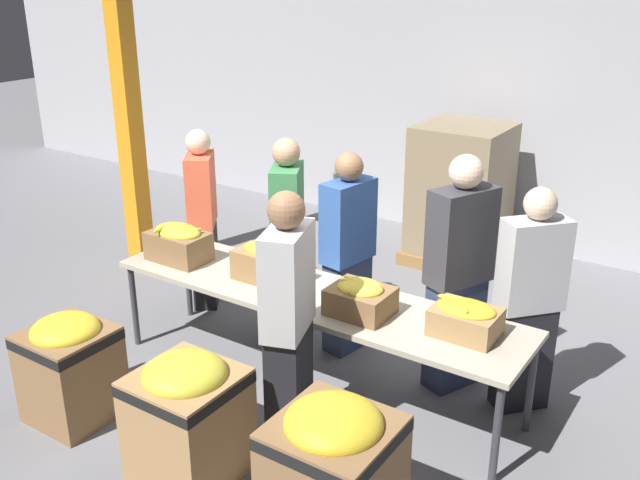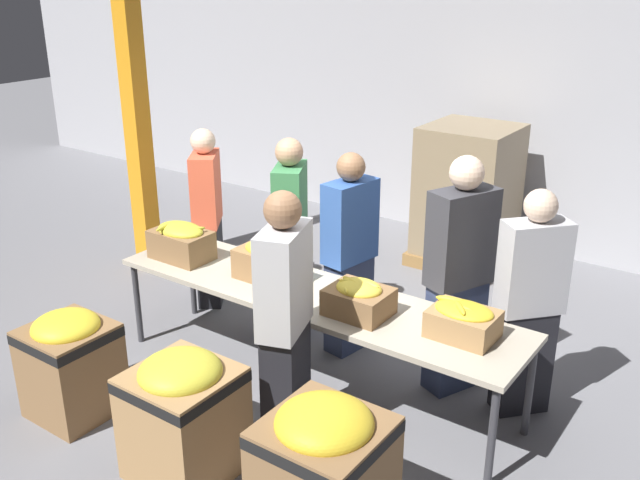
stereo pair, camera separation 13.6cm
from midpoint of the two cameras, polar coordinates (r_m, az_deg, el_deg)
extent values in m
plane|color=slate|center=(5.52, -1.36, -11.31)|extent=(30.00, 30.00, 0.00)
cube|color=#A8A8AD|center=(7.93, 13.98, 13.65)|extent=(16.00, 0.08, 4.00)
cube|color=#B2A893|center=(5.16, -1.43, -4.48)|extent=(3.21, 0.75, 0.04)
cylinder|color=#38383D|center=(6.07, -15.26, -5.08)|extent=(0.05, 0.05, 0.71)
cylinder|color=#38383D|center=(4.50, 13.07, -14.91)|extent=(0.05, 0.05, 0.71)
cylinder|color=#38383D|center=(6.45, -11.11, -3.07)|extent=(0.05, 0.05, 0.71)
cylinder|color=#38383D|center=(5.01, 15.75, -11.13)|extent=(0.05, 0.05, 0.71)
cube|color=olive|center=(5.80, -11.91, -0.50)|extent=(0.48, 0.31, 0.23)
ellipsoid|color=gold|center=(5.75, -12.00, 0.65)|extent=(0.42, 0.28, 0.12)
ellipsoid|color=gold|center=(5.67, -10.99, 0.67)|extent=(0.12, 0.21, 0.05)
ellipsoid|color=gold|center=(5.75, -13.23, 0.93)|extent=(0.08, 0.22, 0.04)
cube|color=olive|center=(5.33, -4.99, -2.12)|extent=(0.50, 0.27, 0.23)
ellipsoid|color=gold|center=(5.28, -5.04, -0.89)|extent=(0.39, 0.21, 0.13)
ellipsoid|color=gold|center=(5.29, -5.17, -0.27)|extent=(0.18, 0.11, 0.04)
ellipsoid|color=gold|center=(5.14, -4.27, -0.94)|extent=(0.22, 0.09, 0.05)
ellipsoid|color=gold|center=(5.26, -5.46, -0.43)|extent=(0.15, 0.08, 0.04)
ellipsoid|color=gold|center=(5.20, -5.27, -0.67)|extent=(0.21, 0.09, 0.05)
cube|color=olive|center=(4.83, 2.43, -4.91)|extent=(0.41, 0.34, 0.18)
ellipsoid|color=yellow|center=(4.79, 2.45, -3.84)|extent=(0.32, 0.27, 0.11)
ellipsoid|color=yellow|center=(4.80, 1.86, -3.31)|extent=(0.19, 0.11, 0.04)
ellipsoid|color=yellow|center=(4.80, 1.84, -3.29)|extent=(0.19, 0.11, 0.05)
ellipsoid|color=yellow|center=(4.77, 1.38, -3.67)|extent=(0.15, 0.20, 0.04)
ellipsoid|color=yellow|center=(4.78, 3.07, -3.48)|extent=(0.19, 0.06, 0.05)
cube|color=#A37A4C|center=(4.65, 10.73, -6.46)|extent=(0.42, 0.32, 0.18)
ellipsoid|color=gold|center=(4.61, 10.81, -5.41)|extent=(0.38, 0.27, 0.08)
ellipsoid|color=gold|center=(4.68, 9.73, -4.60)|extent=(0.20, 0.09, 0.06)
ellipsoid|color=gold|center=(4.57, 11.71, -5.50)|extent=(0.12, 0.15, 0.04)
ellipsoid|color=gold|center=(4.56, 10.49, -5.20)|extent=(0.17, 0.18, 0.06)
ellipsoid|color=gold|center=(4.57, 10.73, -5.23)|extent=(0.14, 0.05, 0.05)
cube|color=#2D3856|center=(5.80, 1.50, -5.13)|extent=(0.26, 0.40, 0.78)
cube|color=#2D5199|center=(5.52, 1.57, 1.53)|extent=(0.29, 0.47, 0.65)
sphere|color=#896042|center=(5.39, 1.61, 5.88)|extent=(0.22, 0.22, 0.22)
cube|color=black|center=(4.73, -3.31, -11.54)|extent=(0.33, 0.44, 0.82)
cube|color=#B2B2B7|center=(4.37, -3.52, -3.26)|extent=(0.37, 0.51, 0.68)
sphere|color=#896042|center=(4.20, -3.66, 2.40)|extent=(0.23, 0.23, 0.23)
cube|color=black|center=(5.25, 15.17, -9.03)|extent=(0.40, 0.41, 0.78)
cube|color=#B2B2B7|center=(4.94, 15.95, -1.92)|extent=(0.46, 0.47, 0.64)
sphere|color=beige|center=(4.80, 16.46, 2.80)|extent=(0.22, 0.22, 0.22)
cube|color=black|center=(6.65, -9.72, -1.89)|extent=(0.38, 0.42, 0.78)
cube|color=#EA5B3D|center=(6.41, -10.11, 3.97)|extent=(0.44, 0.49, 0.64)
sphere|color=beige|center=(6.29, -10.37, 7.72)|extent=(0.22, 0.22, 0.22)
cube|color=#2D3856|center=(6.08, -3.18, -3.76)|extent=(0.37, 0.44, 0.80)
cube|color=#387A47|center=(5.81, -3.32, 2.78)|extent=(0.41, 0.51, 0.66)
sphere|color=tan|center=(5.69, -3.42, 7.03)|extent=(0.23, 0.23, 0.23)
cube|color=#2D3856|center=(5.38, 9.94, -7.36)|extent=(0.36, 0.46, 0.84)
cube|color=#333338|center=(5.06, 10.49, 0.30)|extent=(0.41, 0.53, 0.70)
sphere|color=beige|center=(4.92, 10.85, 5.39)|extent=(0.24, 0.24, 0.24)
cube|color=olive|center=(5.30, -19.96, -10.06)|extent=(0.54, 0.54, 0.67)
cube|color=black|center=(5.16, -20.35, -7.42)|extent=(0.54, 0.54, 0.07)
ellipsoid|color=yellow|center=(5.13, -20.44, -6.78)|extent=(0.46, 0.46, 0.19)
cube|color=#A37A4C|center=(4.56, -11.32, -14.34)|extent=(0.59, 0.59, 0.70)
cube|color=black|center=(4.39, -11.61, -11.19)|extent=(0.60, 0.60, 0.07)
ellipsoid|color=gold|center=(4.36, -11.67, -10.46)|extent=(0.50, 0.50, 0.21)
cube|color=black|center=(3.79, 0.01, -15.25)|extent=(0.61, 0.61, 0.07)
ellipsoid|color=gold|center=(3.75, 0.01, -14.45)|extent=(0.52, 0.52, 0.21)
cube|color=orange|center=(7.18, -15.93, 12.72)|extent=(0.19, 0.19, 4.00)
cube|color=olive|center=(7.76, 10.32, -1.08)|extent=(0.95, 0.95, 0.13)
cube|color=#897556|center=(7.51, 10.68, 4.06)|extent=(0.87, 0.87, 1.33)
camera|label=1|loc=(0.07, -90.77, -0.30)|focal=40.00mm
camera|label=2|loc=(0.07, 89.23, 0.30)|focal=40.00mm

